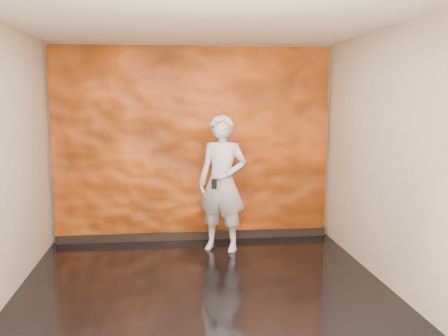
% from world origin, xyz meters
% --- Properties ---
extents(room, '(4.02, 4.02, 2.81)m').
position_xyz_m(room, '(0.00, 0.00, 1.40)').
color(room, black).
rests_on(room, ground).
extents(feature_wall, '(3.90, 0.06, 2.75)m').
position_xyz_m(feature_wall, '(0.00, 1.96, 1.38)').
color(feature_wall, orange).
rests_on(feature_wall, ground).
extents(baseboard, '(3.90, 0.04, 0.12)m').
position_xyz_m(baseboard, '(0.00, 1.92, 0.06)').
color(baseboard, black).
rests_on(baseboard, ground).
extents(man, '(0.79, 0.67, 1.82)m').
position_xyz_m(man, '(0.35, 1.41, 0.91)').
color(man, '#A8AFB8').
rests_on(man, ground).
extents(phone, '(0.07, 0.03, 0.13)m').
position_xyz_m(phone, '(0.22, 1.16, 0.95)').
color(phone, black).
rests_on(phone, man).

